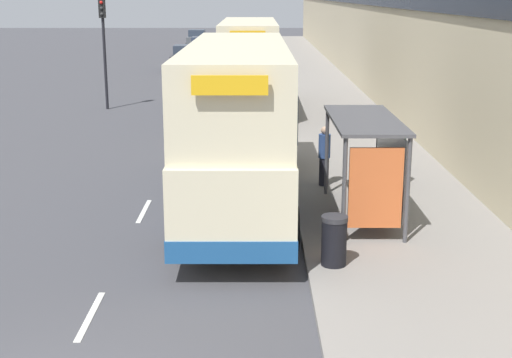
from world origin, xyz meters
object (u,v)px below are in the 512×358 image
at_px(double_decker_bus_near, 235,122).
at_px(car_2, 253,60).
at_px(car_0, 194,39).
at_px(pedestrian_1, 397,156).
at_px(double_decker_bus_ahead, 246,65).
at_px(car_1, 199,47).
at_px(traffic_light_far_kerb, 101,35).
at_px(car_3, 183,58).
at_px(pedestrian_at_shelter, 322,155).
at_px(litter_bin, 332,240).
at_px(bus_shelter, 370,151).

distance_m(double_decker_bus_near, car_2, 33.21).
height_order(car_0, pedestrian_1, pedestrian_1).
height_order(double_decker_bus_ahead, car_2, double_decker_bus_ahead).
xyz_separation_m(car_1, traffic_light_far_kerb, (-2.39, -30.40, 2.76)).
bearing_deg(double_decker_bus_ahead, car_2, 89.01).
xyz_separation_m(double_decker_bus_ahead, car_2, (0.31, 17.77, -1.44)).
distance_m(car_3, pedestrian_at_shelter, 33.89).
bearing_deg(car_0, double_decker_bus_near, 95.69).
height_order(car_2, car_3, car_3).
bearing_deg(double_decker_bus_near, litter_bin, -66.25).
bearing_deg(double_decker_bus_ahead, car_1, 98.39).
height_order(double_decker_bus_near, car_3, double_decker_bus_near).
distance_m(car_1, car_2, 14.53).
height_order(car_3, traffic_light_far_kerb, traffic_light_far_kerb).
bearing_deg(double_decker_bus_near, double_decker_bus_ahead, 89.45).
bearing_deg(car_0, car_1, 96.69).
bearing_deg(litter_bin, pedestrian_1, 67.82).
bearing_deg(car_2, double_decker_bus_near, -90.79).
xyz_separation_m(car_0, pedestrian_1, (10.31, -55.78, 0.13)).
bearing_deg(car_1, litter_bin, 97.25).
xyz_separation_m(pedestrian_at_shelter, pedestrian_1, (2.15, -0.07, -0.00)).
bearing_deg(car_1, pedestrian_at_shelter, 98.70).
relative_size(car_1, car_2, 1.10).
bearing_deg(traffic_light_far_kerb, litter_bin, -67.07).
bearing_deg(car_0, pedestrian_1, 100.47).
bearing_deg(bus_shelter, traffic_light_far_kerb, 119.28).
relative_size(double_decker_bus_ahead, car_0, 2.85).
distance_m(double_decker_bus_ahead, litter_bin, 20.28).
bearing_deg(litter_bin, car_0, 97.16).
bearing_deg(car_3, double_decker_bus_near, 97.78).
distance_m(bus_shelter, car_1, 49.17).
bearing_deg(double_decker_bus_near, traffic_light_far_kerb, 112.69).
xyz_separation_m(car_0, car_3, (0.97, -22.60, 0.00)).
bearing_deg(pedestrian_at_shelter, traffic_light_far_kerb, 122.04).
bearing_deg(car_0, bus_shelter, 98.68).
bearing_deg(pedestrian_at_shelter, double_decker_bus_near, -147.69).
distance_m(double_decker_bus_near, car_3, 35.01).
bearing_deg(double_decker_bus_ahead, pedestrian_at_shelter, -80.58).
distance_m(double_decker_bus_near, car_0, 57.56).
height_order(car_3, pedestrian_1, pedestrian_1).
distance_m(bus_shelter, car_0, 59.65).
relative_size(bus_shelter, pedestrian_at_shelter, 2.42).
height_order(car_0, car_3, car_3).
distance_m(double_decker_bus_near, pedestrian_at_shelter, 3.16).
distance_m(car_0, car_3, 22.62).
distance_m(car_1, car_3, 12.18).
xyz_separation_m(double_decker_bus_ahead, litter_bin, (1.93, -20.12, -1.62)).
height_order(double_decker_bus_near, double_decker_bus_ahead, same).
bearing_deg(car_0, car_2, 104.36).
distance_m(double_decker_bus_ahead, car_3, 19.92).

